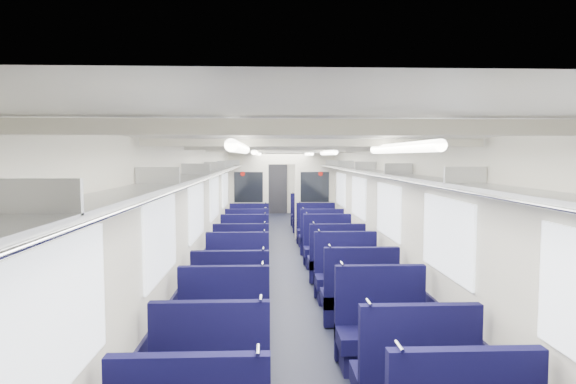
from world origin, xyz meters
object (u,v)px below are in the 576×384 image
at_px(seat_17, 321,240).
at_px(seat_20, 252,221).
at_px(seat_6, 223,337).
at_px(seat_11, 346,279).
at_px(seat_14, 245,251).
at_px(seat_10, 237,281).
at_px(seat_16, 247,240).
at_px(seat_22, 253,217).
at_px(seat_8, 231,305).
at_px(seat_9, 359,299).
at_px(end_door, 277,188).
at_px(seat_23, 306,216).
at_px(seat_21, 309,221).
at_px(seat_13, 336,263).
at_px(seat_19, 316,232).
at_px(seat_4, 212,381).
at_px(bulkhead, 282,193).
at_px(seat_18, 249,233).
at_px(seat_7, 382,336).
at_px(seat_12, 242,263).
at_px(seat_15, 328,250).

distance_m(seat_17, seat_20, 3.67).
bearing_deg(seat_6, seat_11, 54.15).
bearing_deg(seat_14, seat_17, 35.92).
relative_size(seat_10, seat_16, 1.00).
distance_m(seat_14, seat_22, 5.46).
relative_size(seat_8, seat_10, 1.00).
height_order(seat_9, seat_16, same).
bearing_deg(seat_20, seat_11, -76.27).
bearing_deg(end_door, seat_23, -77.40).
relative_size(seat_11, seat_21, 1.00).
bearing_deg(seat_13, seat_19, 90.00).
distance_m(seat_4, seat_16, 6.88).
xyz_separation_m(seat_9, seat_19, (0.00, 5.72, 0.00)).
xyz_separation_m(bulkhead, seat_20, (-0.83, 1.21, -0.90)).
height_order(seat_9, seat_18, same).
xyz_separation_m(seat_4, seat_11, (1.66, 3.28, 0.00)).
distance_m(seat_14, seat_19, 2.89).
relative_size(seat_10, seat_21, 1.00).
bearing_deg(seat_21, seat_14, -110.78).
distance_m(seat_16, seat_17, 1.66).
distance_m(bulkhead, seat_23, 2.55).
distance_m(seat_9, seat_11, 1.04).
height_order(seat_16, seat_18, same).
xyz_separation_m(seat_4, seat_13, (1.66, 4.41, 0.00)).
xyz_separation_m(seat_6, seat_20, (0.00, 9.09, 0.00)).
height_order(seat_7, seat_10, same).
bearing_deg(end_door, seat_20, -99.93).
bearing_deg(seat_11, seat_18, 109.87).
relative_size(seat_19, seat_20, 1.00).
height_order(seat_12, seat_23, same).
distance_m(bulkhead, seat_15, 3.50).
height_order(seat_13, seat_16, same).
height_order(bulkhead, seat_9, bulkhead).
distance_m(seat_11, seat_19, 4.68).
height_order(seat_13, seat_17, same).
height_order(seat_15, seat_20, same).
bearing_deg(seat_19, seat_17, -90.00).
xyz_separation_m(seat_11, seat_18, (-1.66, 4.59, 0.00)).
relative_size(seat_6, seat_17, 1.00).
height_order(seat_6, seat_14, same).
xyz_separation_m(seat_11, seat_14, (-1.66, 2.31, 0.00)).
height_order(seat_4, seat_19, same).
xyz_separation_m(seat_14, seat_20, (0.00, 4.48, 0.00)).
bearing_deg(seat_12, seat_7, -64.83).
distance_m(bulkhead, seat_9, 6.73).
distance_m(seat_7, seat_12, 3.90).
height_order(seat_16, seat_19, same).
bearing_deg(seat_20, seat_21, -3.58).
bearing_deg(seat_17, seat_15, -90.00).
relative_size(seat_13, seat_15, 1.00).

